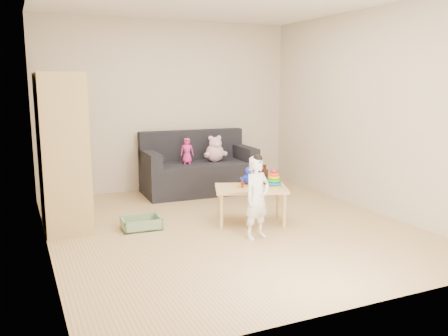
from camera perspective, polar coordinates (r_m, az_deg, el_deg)
name	(u,v)px	position (r m, az deg, el deg)	size (l,w,h in m)	color
room	(229,115)	(5.38, 0.61, 6.35)	(4.50, 4.50, 4.50)	tan
wardrobe	(62,151)	(5.75, -18.91, 1.93)	(0.49, 0.99, 1.78)	tan
sofa	(199,177)	(7.23, -3.04, -1.15)	(1.67, 0.83, 0.47)	black
play_table	(251,205)	(5.69, 3.24, -4.48)	(0.84, 0.53, 0.44)	#EDD282
storage_bin	(141,223)	(5.59, -9.92, -6.54)	(0.44, 0.33, 0.13)	gray
toddler	(257,199)	(5.11, 4.01, -3.73)	(0.32, 0.22, 0.87)	white
pink_bear	(215,151)	(7.23, -1.11, 2.10)	(0.29, 0.25, 0.34)	#E6A9BD
doll	(187,151)	(7.07, -4.46, 2.05)	(0.19, 0.13, 0.38)	#EC2C91
ring_stacker	(274,180)	(5.66, 6.03, -1.45)	(0.18, 0.18, 0.21)	#D3BD0B
brown_bottle	(265,176)	(5.81, 4.91, -0.95)	(0.08, 0.08, 0.24)	black
blue_plush	(249,175)	(5.73, 3.06, -0.91)	(0.19, 0.15, 0.24)	#192BE8
wooden_figure	(242,183)	(5.59, 2.24, -1.85)	(0.04, 0.04, 0.11)	brown
yellow_book	(244,185)	(5.69, 2.44, -2.11)	(0.18, 0.18, 0.01)	orange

